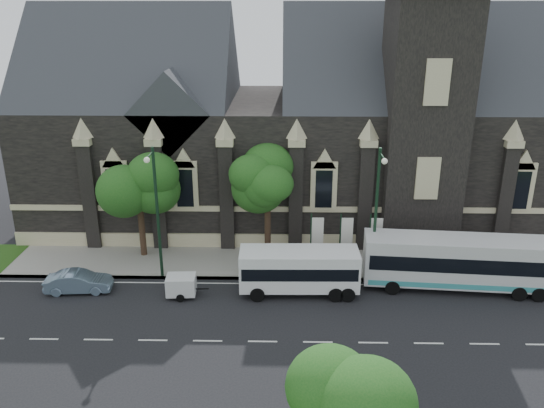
{
  "coord_description": "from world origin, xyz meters",
  "views": [
    {
      "loc": [
        3.99,
        -25.04,
        17.2
      ],
      "look_at": [
        3.4,
        6.0,
        5.77
      ],
      "focal_mm": 35.8,
      "sensor_mm": 36.0,
      "label": 1
    }
  ],
  "objects_px": {
    "banner_flag_right": "(374,236)",
    "box_trailer": "(181,285)",
    "street_lamp_near": "(377,209)",
    "banner_flag_center": "(344,236)",
    "street_lamp_mid": "(156,207)",
    "banner_flag_left": "(315,236)",
    "tree_walk_right": "(271,180)",
    "tour_coach": "(459,262)",
    "tree_park_east": "(343,386)",
    "shuttle_bus": "(299,269)",
    "tree_walk_left": "(141,180)",
    "sedan": "(79,282)"
  },
  "relations": [
    {
      "from": "tree_park_east",
      "to": "street_lamp_near",
      "type": "distance_m",
      "value": 16.86
    },
    {
      "from": "tree_walk_right",
      "to": "sedan",
      "type": "distance_m",
      "value": 14.22
    },
    {
      "from": "street_lamp_near",
      "to": "banner_flag_right",
      "type": "xyz_separation_m",
      "value": [
        0.29,
        1.91,
        -2.73
      ]
    },
    {
      "from": "tree_walk_left",
      "to": "banner_flag_right",
      "type": "bearing_deg",
      "value": -6.04
    },
    {
      "from": "tree_walk_left",
      "to": "banner_flag_left",
      "type": "bearing_deg",
      "value": -8.02
    },
    {
      "from": "banner_flag_right",
      "to": "tour_coach",
      "type": "height_order",
      "value": "banner_flag_right"
    },
    {
      "from": "banner_flag_left",
      "to": "shuttle_bus",
      "type": "height_order",
      "value": "banner_flag_left"
    },
    {
      "from": "banner_flag_left",
      "to": "shuttle_bus",
      "type": "xyz_separation_m",
      "value": [
        -1.16,
        -3.53,
        -0.72
      ]
    },
    {
      "from": "tree_park_east",
      "to": "tree_walk_left",
      "type": "distance_m",
      "value": 23.36
    },
    {
      "from": "tour_coach",
      "to": "shuttle_bus",
      "type": "height_order",
      "value": "tour_coach"
    },
    {
      "from": "banner_flag_center",
      "to": "box_trailer",
      "type": "xyz_separation_m",
      "value": [
        -10.54,
        -4.2,
        -1.6
      ]
    },
    {
      "from": "banner_flag_left",
      "to": "tour_coach",
      "type": "bearing_deg",
      "value": -17.34
    },
    {
      "from": "tree_walk_right",
      "to": "banner_flag_right",
      "type": "xyz_separation_m",
      "value": [
        7.08,
        -1.71,
        -3.43
      ]
    },
    {
      "from": "banner_flag_left",
      "to": "street_lamp_near",
      "type": "bearing_deg",
      "value": -27.18
    },
    {
      "from": "tree_walk_right",
      "to": "tour_coach",
      "type": "bearing_deg",
      "value": -20.54
    },
    {
      "from": "banner_flag_left",
      "to": "banner_flag_center",
      "type": "xyz_separation_m",
      "value": [
        2.0,
        0.0,
        0.0
      ]
    },
    {
      "from": "banner_flag_center",
      "to": "banner_flag_right",
      "type": "xyz_separation_m",
      "value": [
        2.0,
        0.0,
        0.0
      ]
    },
    {
      "from": "tree_walk_right",
      "to": "sedan",
      "type": "xyz_separation_m",
      "value": [
        -12.1,
        -5.42,
        -5.14
      ]
    },
    {
      "from": "shuttle_bus",
      "to": "tour_coach",
      "type": "bearing_deg",
      "value": 3.21
    },
    {
      "from": "tree_walk_left",
      "to": "street_lamp_mid",
      "type": "relative_size",
      "value": 0.85
    },
    {
      "from": "tree_walk_left",
      "to": "banner_flag_center",
      "type": "distance_m",
      "value": 14.58
    },
    {
      "from": "tree_walk_right",
      "to": "street_lamp_near",
      "type": "bearing_deg",
      "value": -28.06
    },
    {
      "from": "street_lamp_near",
      "to": "banner_flag_center",
      "type": "bearing_deg",
      "value": 131.93
    },
    {
      "from": "street_lamp_near",
      "to": "street_lamp_mid",
      "type": "bearing_deg",
      "value": 180.0
    },
    {
      "from": "tree_walk_left",
      "to": "box_trailer",
      "type": "relative_size",
      "value": 2.91
    },
    {
      "from": "tree_walk_right",
      "to": "banner_flag_center",
      "type": "height_order",
      "value": "tree_walk_right"
    },
    {
      "from": "box_trailer",
      "to": "shuttle_bus",
      "type": "bearing_deg",
      "value": 2.35
    },
    {
      "from": "tree_walk_left",
      "to": "tour_coach",
      "type": "height_order",
      "value": "tree_walk_left"
    },
    {
      "from": "tree_walk_left",
      "to": "shuttle_bus",
      "type": "xyz_separation_m",
      "value": [
        10.92,
        -5.23,
        -4.08
      ]
    },
    {
      "from": "street_lamp_near",
      "to": "banner_flag_center",
      "type": "distance_m",
      "value": 3.74
    },
    {
      "from": "street_lamp_mid",
      "to": "banner_flag_left",
      "type": "xyz_separation_m",
      "value": [
        10.29,
        1.91,
        -2.73
      ]
    },
    {
      "from": "tree_walk_left",
      "to": "street_lamp_near",
      "type": "xyz_separation_m",
      "value": [
        15.8,
        -3.61,
        -0.62
      ]
    },
    {
      "from": "banner_flag_center",
      "to": "shuttle_bus",
      "type": "xyz_separation_m",
      "value": [
        -3.16,
        -3.53,
        -0.72
      ]
    },
    {
      "from": "tree_park_east",
      "to": "banner_flag_center",
      "type": "relative_size",
      "value": 1.57
    },
    {
      "from": "shuttle_bus",
      "to": "sedan",
      "type": "distance_m",
      "value": 14.05
    },
    {
      "from": "tree_park_east",
      "to": "banner_flag_right",
      "type": "height_order",
      "value": "tree_park_east"
    },
    {
      "from": "banner_flag_right",
      "to": "box_trailer",
      "type": "bearing_deg",
      "value": -161.49
    },
    {
      "from": "street_lamp_mid",
      "to": "tree_park_east",
      "type": "bearing_deg",
      "value": -58.21
    },
    {
      "from": "street_lamp_near",
      "to": "shuttle_bus",
      "type": "relative_size",
      "value": 1.21
    },
    {
      "from": "banner_flag_left",
      "to": "tree_walk_right",
      "type": "bearing_deg",
      "value": 150.9
    },
    {
      "from": "tour_coach",
      "to": "box_trailer",
      "type": "distance_m",
      "value": 17.6
    },
    {
      "from": "street_lamp_mid",
      "to": "tour_coach",
      "type": "distance_m",
      "value": 19.55
    },
    {
      "from": "street_lamp_near",
      "to": "street_lamp_mid",
      "type": "xyz_separation_m",
      "value": [
        -14.0,
        0.0,
        0.0
      ]
    },
    {
      "from": "tree_park_east",
      "to": "banner_flag_left",
      "type": "bearing_deg",
      "value": 89.65
    },
    {
      "from": "tree_walk_left",
      "to": "banner_flag_center",
      "type": "xyz_separation_m",
      "value": [
        14.08,
        -1.7,
        -3.35
      ]
    },
    {
      "from": "street_lamp_mid",
      "to": "street_lamp_near",
      "type": "bearing_deg",
      "value": 0.0
    },
    {
      "from": "tree_park_east",
      "to": "tree_walk_left",
      "type": "bearing_deg",
      "value": 120.87
    },
    {
      "from": "banner_flag_left",
      "to": "tour_coach",
      "type": "distance_m",
      "value": 9.41
    },
    {
      "from": "sedan",
      "to": "banner_flag_right",
      "type": "bearing_deg",
      "value": -83.82
    },
    {
      "from": "tour_coach",
      "to": "sedan",
      "type": "xyz_separation_m",
      "value": [
        -24.14,
        -0.91,
        -1.2
      ]
    }
  ]
}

